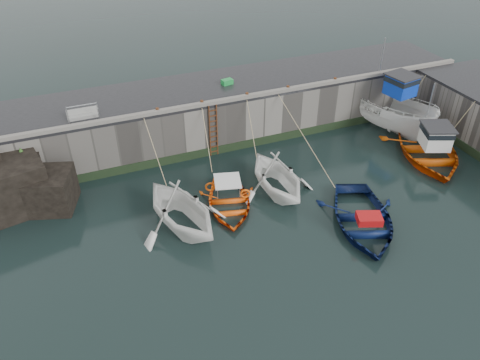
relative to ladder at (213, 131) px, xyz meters
name	(u,v)px	position (x,y,z in m)	size (l,w,h in m)	color
ground	(332,256)	(2.00, -9.91, -1.59)	(120.00, 120.00, 0.00)	black
quay_back	(230,108)	(2.00, 2.59, -0.09)	(30.00, 5.00, 3.00)	slate
road_back	(230,84)	(2.00, 2.59, 1.49)	(30.00, 5.00, 0.16)	black
kerb_back	(244,97)	(2.00, 0.24, 1.67)	(30.00, 0.30, 0.20)	slate
algae_back	(245,144)	(2.00, 0.05, -1.34)	(30.00, 0.08, 0.50)	black
rock_outcrop	(8,185)	(-10.92, -0.80, -0.33)	(5.85, 4.24, 3.41)	black
ladder	(213,131)	(0.00, 0.00, 0.00)	(0.51, 0.08, 3.20)	#3F1E0F
boat_near_white	(182,226)	(-3.58, -5.51, -1.59)	(4.48, 5.19, 2.73)	white
boat_near_white_rope	(161,181)	(-3.58, -1.46, -1.59)	(0.04, 4.04, 3.10)	tan
boat_near_blue	(229,206)	(-0.96, -4.88, -1.59)	(3.16, 4.43, 0.92)	#F6550C
boat_near_blue_rope	(205,168)	(-0.96, -1.15, -1.59)	(0.04, 3.59, 3.10)	tan
boat_near_blacktrim	(276,191)	(1.80, -4.61, -1.59)	(4.12, 4.78, 2.52)	white
boat_near_blacktrim_rope	(249,157)	(1.80, -1.01, -1.59)	(0.04, 3.40, 3.10)	tan
boat_near_navy	(362,225)	(4.41, -8.63, -1.59)	(4.00, 5.60, 1.16)	#0A1842
boat_near_navy_rope	(305,165)	(4.41, -3.02, -1.59)	(0.04, 6.74, 3.10)	tan
boat_far_white	(388,110)	(11.46, -0.87, -0.41)	(4.03, 7.66, 5.81)	white
boat_far_orange	(428,150)	(11.48, -4.79, -1.16)	(6.76, 7.80, 4.35)	#D8530B
fish_crate	(227,82)	(1.81, 2.50, 1.72)	(0.66, 0.42, 0.30)	#1A913B
railing	(83,113)	(-6.75, 1.33, 1.77)	(1.60, 1.05, 1.00)	#A5A8AD
bollard_a	(157,110)	(-3.00, 0.34, 1.71)	(0.18, 0.18, 0.28)	#3F1E0F
bollard_b	(202,103)	(-0.50, 0.34, 1.71)	(0.18, 0.18, 0.28)	#3F1E0F
bollard_c	(247,95)	(2.20, 0.34, 1.71)	(0.18, 0.18, 0.28)	#3F1E0F
bollard_d	(288,88)	(4.80, 0.34, 1.71)	(0.18, 0.18, 0.28)	#3F1E0F
bollard_e	(335,80)	(8.00, 0.34, 1.71)	(0.18, 0.18, 0.28)	#3F1E0F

